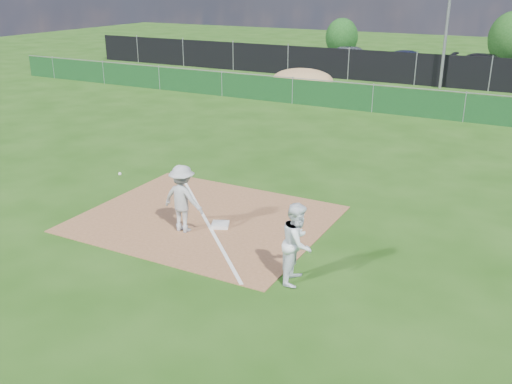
% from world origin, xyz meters
% --- Properties ---
extents(ground, '(90.00, 90.00, 0.00)m').
position_xyz_m(ground, '(0.00, 10.00, 0.00)').
color(ground, '#1E470F').
rests_on(ground, ground).
extents(infield_dirt, '(6.00, 5.00, 0.02)m').
position_xyz_m(infield_dirt, '(0.00, 1.00, 0.01)').
color(infield_dirt, brown).
rests_on(infield_dirt, ground).
extents(foul_line, '(5.01, 5.01, 0.01)m').
position_xyz_m(foul_line, '(0.00, 1.00, 0.03)').
color(foul_line, white).
rests_on(foul_line, infield_dirt).
extents(green_fence, '(44.00, 0.05, 1.20)m').
position_xyz_m(green_fence, '(0.00, 15.00, 0.60)').
color(green_fence, '#0F3716').
rests_on(green_fence, ground).
extents(dirt_mound, '(3.38, 2.60, 1.17)m').
position_xyz_m(dirt_mound, '(-5.00, 18.50, 0.58)').
color(dirt_mound, '#A37C4E').
rests_on(dirt_mound, ground).
extents(black_fence, '(46.00, 0.04, 1.80)m').
position_xyz_m(black_fence, '(0.00, 23.00, 0.90)').
color(black_fence, black).
rests_on(black_fence, ground).
extents(parking_lot, '(46.00, 9.00, 0.01)m').
position_xyz_m(parking_lot, '(0.00, 28.00, 0.01)').
color(parking_lot, black).
rests_on(parking_lot, ground).
extents(light_pole, '(0.16, 0.16, 8.00)m').
position_xyz_m(light_pole, '(1.50, 22.70, 4.00)').
color(light_pole, slate).
rests_on(light_pole, ground).
extents(first_base, '(0.55, 0.55, 0.09)m').
position_xyz_m(first_base, '(0.61, 0.76, 0.06)').
color(first_base, silver).
rests_on(first_base, infield_dirt).
extents(play_at_first, '(2.41, 0.64, 1.65)m').
position_xyz_m(play_at_first, '(-0.05, 0.15, 0.84)').
color(play_at_first, '#B9BABC').
rests_on(play_at_first, infield_dirt).
extents(runner, '(0.76, 0.91, 1.68)m').
position_xyz_m(runner, '(3.35, -0.76, 0.84)').
color(runner, white).
rests_on(runner, ground).
extents(car_left, '(4.38, 2.40, 1.41)m').
position_xyz_m(car_left, '(-5.52, 28.41, 0.72)').
color(car_left, '#B1B3B9').
rests_on(car_left, parking_lot).
extents(car_mid, '(4.47, 2.11, 1.42)m').
position_xyz_m(car_mid, '(-1.26, 26.52, 0.72)').
color(car_mid, black).
rests_on(car_mid, parking_lot).
extents(car_right, '(4.62, 1.95, 1.33)m').
position_xyz_m(car_right, '(3.29, 28.36, 0.68)').
color(car_right, black).
rests_on(car_right, parking_lot).
extents(tree_left, '(2.47, 2.47, 2.93)m').
position_xyz_m(tree_left, '(-7.97, 32.56, 1.51)').
color(tree_left, '#382316').
rests_on(tree_left, ground).
extents(tree_mid, '(3.13, 3.13, 3.72)m').
position_xyz_m(tree_mid, '(4.01, 33.01, 1.91)').
color(tree_mid, '#382316').
rests_on(tree_mid, ground).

